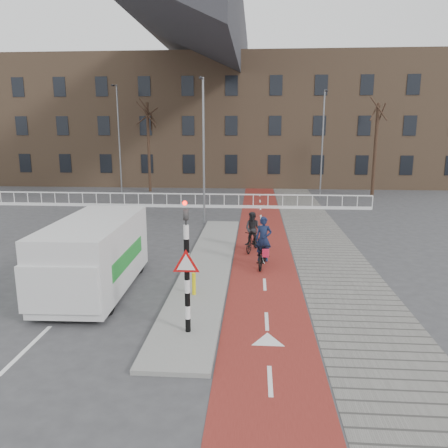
{
  "coord_description": "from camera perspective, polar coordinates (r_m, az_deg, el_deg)",
  "views": [
    {
      "loc": [
        1.11,
        -12.57,
        5.37
      ],
      "look_at": [
        -0.15,
        5.0,
        1.5
      ],
      "focal_mm": 35.0,
      "sensor_mm": 36.0,
      "label": 1
    }
  ],
  "objects": [
    {
      "name": "van",
      "position": [
        15.18,
        -16.52,
        -3.79
      ],
      "size": [
        2.39,
        5.68,
        2.42
      ],
      "rotation": [
        0.0,
        0.0,
        0.03
      ],
      "color": "silver",
      "rests_on": "ground"
    },
    {
      "name": "tree_mid",
      "position": [
        38.31,
        -9.8,
        9.77
      ],
      "size": [
        0.24,
        0.24,
        7.47
      ],
      "primitive_type": "cylinder",
      "color": "black",
      "rests_on": "ground"
    },
    {
      "name": "streetlight_near",
      "position": [
        24.73,
        -2.67,
        9.29
      ],
      "size": [
        0.12,
        0.12,
        8.08
      ],
      "primitive_type": "cylinder",
      "color": "slate",
      "rests_on": "ground"
    },
    {
      "name": "tree_right",
      "position": [
        37.02,
        19.14,
        9.02
      ],
      "size": [
        0.28,
        0.28,
        7.25
      ],
      "primitive_type": "cylinder",
      "color": "black",
      "rests_on": "ground"
    },
    {
      "name": "sidewalk",
      "position": [
        23.41,
        11.82,
        -1.12
      ],
      "size": [
        3.0,
        60.0,
        0.01
      ],
      "primitive_type": "cube",
      "color": "slate",
      "rests_on": "ground"
    },
    {
      "name": "ground",
      "position": [
        13.71,
        -0.89,
        -10.66
      ],
      "size": [
        120.0,
        120.0,
        0.0
      ],
      "primitive_type": "plane",
      "color": "#38383A",
      "rests_on": "ground"
    },
    {
      "name": "bike_lane",
      "position": [
        23.2,
        4.95,
        -1.03
      ],
      "size": [
        2.5,
        60.0,
        0.01
      ],
      "primitive_type": "cube",
      "color": "maroon",
      "rests_on": "ground"
    },
    {
      "name": "cyclist_far",
      "position": [
        19.35,
        3.78,
        -1.46
      ],
      "size": [
        0.95,
        1.69,
        1.78
      ],
      "rotation": [
        0.0,
        0.0,
        -0.32
      ],
      "color": "black",
      "rests_on": "bike_lane"
    },
    {
      "name": "streetlight_left",
      "position": [
        37.85,
        -13.52,
        10.6
      ],
      "size": [
        0.12,
        0.12,
        8.82
      ],
      "primitive_type": "cylinder",
      "color": "slate",
      "rests_on": "ground"
    },
    {
      "name": "traffic_signal",
      "position": [
        11.2,
        -4.89,
        -5.2
      ],
      "size": [
        0.8,
        0.8,
        3.68
      ],
      "color": "black",
      "rests_on": "curb_island"
    },
    {
      "name": "bollard",
      "position": [
        14.18,
        -3.95,
        -7.8
      ],
      "size": [
        0.12,
        0.12,
        0.72
      ],
      "primitive_type": "cylinder",
      "color": "yellow",
      "rests_on": "curb_island"
    },
    {
      "name": "streetlight_right",
      "position": [
        35.08,
        12.71,
        10.02
      ],
      "size": [
        0.12,
        0.12,
        8.21
      ],
      "primitive_type": "cylinder",
      "color": "slate",
      "rests_on": "ground"
    },
    {
      "name": "curb_island",
      "position": [
        17.49,
        -2.04,
        -5.29
      ],
      "size": [
        1.8,
        16.0,
        0.12
      ],
      "primitive_type": "cube",
      "color": "gray",
      "rests_on": "ground"
    },
    {
      "name": "railing",
      "position": [
        30.61,
        -7.48,
        2.76
      ],
      "size": [
        28.0,
        0.1,
        0.99
      ],
      "color": "silver",
      "rests_on": "ground"
    },
    {
      "name": "cyclist_near",
      "position": [
        17.27,
        5.15,
        -3.41
      ],
      "size": [
        0.95,
        2.01,
        2.0
      ],
      "rotation": [
        0.0,
        0.0,
        -0.15
      ],
      "color": "black",
      "rests_on": "bike_lane"
    },
    {
      "name": "townhouse_row",
      "position": [
        44.82,
        -1.21,
        15.51
      ],
      "size": [
        46.0,
        10.0,
        15.9
      ],
      "color": "#7F6047",
      "rests_on": "ground"
    }
  ]
}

